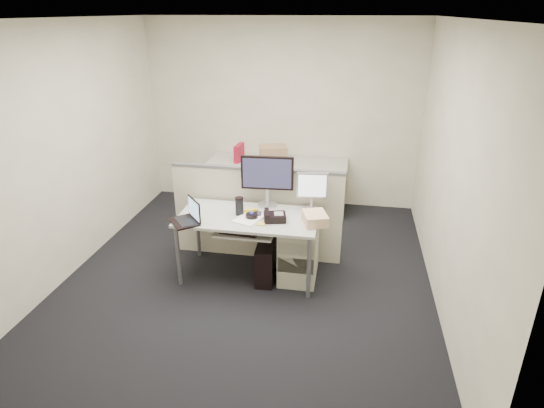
% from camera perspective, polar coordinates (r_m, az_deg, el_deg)
% --- Properties ---
extents(floor, '(4.00, 4.50, 0.01)m').
position_cam_1_polar(floor, '(5.24, -2.83, -8.84)').
color(floor, black).
rests_on(floor, ground).
extents(ceiling, '(4.00, 4.50, 0.01)m').
position_cam_1_polar(ceiling, '(4.44, -3.57, 22.25)').
color(ceiling, white).
rests_on(ceiling, ground).
extents(wall_back, '(4.00, 0.02, 2.70)m').
position_cam_1_polar(wall_back, '(6.80, 1.20, 11.14)').
color(wall_back, silver).
rests_on(wall_back, ground).
extents(wall_front, '(4.00, 0.02, 2.70)m').
position_cam_1_polar(wall_front, '(2.71, -14.07, -9.17)').
color(wall_front, silver).
rests_on(wall_front, ground).
extents(wall_left, '(0.02, 4.50, 2.70)m').
position_cam_1_polar(wall_left, '(5.46, -24.17, 6.08)').
color(wall_left, silver).
rests_on(wall_left, ground).
extents(wall_right, '(0.02, 4.50, 2.70)m').
position_cam_1_polar(wall_right, '(4.65, 21.68, 3.73)').
color(wall_right, silver).
rests_on(wall_right, ground).
extents(desk, '(1.50, 0.75, 0.73)m').
position_cam_1_polar(desk, '(4.91, -2.99, -2.21)').
color(desk, beige).
rests_on(desk, floor).
extents(keyboard_tray, '(0.62, 0.32, 0.02)m').
position_cam_1_polar(keyboard_tray, '(4.78, -3.46, -3.60)').
color(keyboard_tray, beige).
rests_on(keyboard_tray, desk).
extents(drawer_pedestal, '(0.40, 0.55, 0.65)m').
position_cam_1_polar(drawer_pedestal, '(5.03, 3.38, -5.94)').
color(drawer_pedestal, beige).
rests_on(drawer_pedestal, floor).
extents(cubicle_partition, '(2.00, 0.06, 1.10)m').
position_cam_1_polar(cubicle_partition, '(5.36, -1.90, -1.31)').
color(cubicle_partition, '#B4AC94').
rests_on(cubicle_partition, floor).
extents(back_counter, '(2.00, 0.60, 0.72)m').
position_cam_1_polar(back_counter, '(6.78, 0.70, 2.36)').
color(back_counter, beige).
rests_on(back_counter, floor).
extents(monitor_main, '(0.59, 0.26, 0.58)m').
position_cam_1_polar(monitor_main, '(5.03, -0.59, 2.87)').
color(monitor_main, black).
rests_on(monitor_main, desk).
extents(monitor_small, '(0.36, 0.20, 0.42)m').
position_cam_1_polar(monitor_small, '(4.99, 5.04, 1.57)').
color(monitor_small, '#B7B7BC').
rests_on(monitor_small, desk).
extents(laptop, '(0.39, 0.40, 0.24)m').
position_cam_1_polar(laptop, '(4.77, -11.07, -1.01)').
color(laptop, black).
rests_on(laptop, desk).
extents(trackball, '(0.13, 0.13, 0.05)m').
position_cam_1_polar(trackball, '(4.82, -2.56, -1.53)').
color(trackball, black).
rests_on(trackball, desk).
extents(desk_phone, '(0.26, 0.23, 0.07)m').
position_cam_1_polar(desk_phone, '(4.77, 0.36, -1.67)').
color(desk_phone, black).
rests_on(desk_phone, desk).
extents(paper_stack, '(0.33, 0.37, 0.01)m').
position_cam_1_polar(paper_stack, '(4.81, -2.94, -1.86)').
color(paper_stack, white).
rests_on(paper_stack, desk).
extents(sticky_pad, '(0.09, 0.09, 0.01)m').
position_cam_1_polar(sticky_pad, '(4.69, -1.35, -2.52)').
color(sticky_pad, gold).
rests_on(sticky_pad, desk).
extents(travel_mug, '(0.09, 0.09, 0.19)m').
position_cam_1_polar(travel_mug, '(4.89, -4.11, -0.34)').
color(travel_mug, black).
rests_on(travel_mug, desk).
extents(banana, '(0.19, 0.14, 0.04)m').
position_cam_1_polar(banana, '(4.97, -2.75, -0.82)').
color(banana, yellow).
rests_on(banana, desk).
extents(cellphone, '(0.08, 0.12, 0.02)m').
position_cam_1_polar(cellphone, '(4.91, -1.73, -1.28)').
color(cellphone, black).
rests_on(cellphone, desk).
extents(manila_folders, '(0.31, 0.35, 0.11)m').
position_cam_1_polar(manila_folders, '(4.72, 5.41, -1.80)').
color(manila_folders, beige).
rests_on(manila_folders, desk).
extents(keyboard, '(0.41, 0.18, 0.02)m').
position_cam_1_polar(keyboard, '(4.74, -4.16, -3.53)').
color(keyboard, black).
rests_on(keyboard, keyboard_tray).
extents(pc_tower_desk, '(0.22, 0.48, 0.44)m').
position_cam_1_polar(pc_tower_desk, '(5.04, -0.77, -7.21)').
color(pc_tower_desk, black).
rests_on(pc_tower_desk, floor).
extents(pc_tower_spare_dark, '(0.31, 0.46, 0.40)m').
position_cam_1_polar(pc_tower_spare_dark, '(7.16, -7.49, 1.95)').
color(pc_tower_spare_dark, black).
rests_on(pc_tower_spare_dark, floor).
extents(pc_tower_spare_silver, '(0.23, 0.49, 0.44)m').
position_cam_1_polar(pc_tower_spare_silver, '(7.23, -9.40, 2.21)').
color(pc_tower_spare_silver, '#B7B7BC').
rests_on(pc_tower_spare_silver, floor).
extents(cardboard_box_left, '(0.43, 0.36, 0.28)m').
position_cam_1_polar(cardboard_box_left, '(6.51, 0.12, 6.13)').
color(cardboard_box_left, tan).
rests_on(cardboard_box_left, back_counter).
extents(cardboard_box_right, '(0.35, 0.30, 0.23)m').
position_cam_1_polar(cardboard_box_right, '(6.51, 0.55, 5.90)').
color(cardboard_box_right, tan).
rests_on(cardboard_box_right, back_counter).
extents(red_binder, '(0.09, 0.29, 0.27)m').
position_cam_1_polar(red_binder, '(6.63, -4.14, 6.35)').
color(red_binder, '#A51028').
rests_on(red_binder, back_counter).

